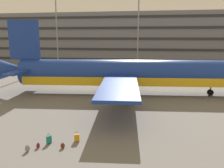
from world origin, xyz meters
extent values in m
plane|color=slate|center=(0.00, 0.00, 0.00)|extent=(600.00, 600.00, 0.00)
cube|color=slate|center=(0.00, 51.51, 8.07)|extent=(171.32, 20.80, 16.15)
cube|color=#2D2D33|center=(0.00, 41.01, 1.61)|extent=(169.60, 0.24, 0.70)
cube|color=#2D2D33|center=(0.00, 41.01, 4.84)|extent=(169.60, 0.24, 0.70)
cube|color=#2D2D33|center=(0.00, 41.01, 8.07)|extent=(169.60, 0.24, 0.70)
cube|color=#2D2D33|center=(0.00, 41.01, 11.30)|extent=(169.60, 0.24, 0.70)
cube|color=#2D2D33|center=(0.00, 41.01, 14.53)|extent=(169.60, 0.24, 0.70)
cylinder|color=navy|center=(0.77, 3.47, 3.36)|extent=(33.20, 7.37, 3.93)
cube|color=yellow|center=(0.77, 3.47, 2.28)|extent=(31.88, 7.15, 1.26)
cone|color=navy|center=(-16.99, 1.59, 3.65)|extent=(5.02, 3.62, 3.14)
cube|color=navy|center=(-15.03, 1.80, 8.27)|extent=(4.72, 0.85, 5.89)
cube|color=navy|center=(-15.02, 5.55, 3.85)|extent=(2.41, 6.05, 0.20)
cube|color=navy|center=(-14.24, -1.87, 3.85)|extent=(2.41, 6.05, 0.20)
cube|color=navy|center=(-1.16, 12.20, 3.06)|extent=(5.83, 14.24, 0.36)
cube|color=navy|center=(0.71, -5.47, 3.06)|extent=(5.83, 14.24, 0.36)
cylinder|color=#9E9EA3|center=(-0.40, 9.78, 1.68)|extent=(3.02, 2.44, 2.16)
cylinder|color=#9E9EA3|center=(0.95, -2.94, 1.68)|extent=(3.02, 2.44, 2.16)
cylinder|color=black|center=(13.23, 4.79, 0.45)|extent=(0.93, 0.44, 0.90)
cylinder|color=slate|center=(13.23, 4.79, 1.15)|extent=(0.20, 0.20, 1.40)
cylinder|color=black|center=(-0.72, 4.99, 0.45)|extent=(0.93, 0.44, 0.90)
cylinder|color=slate|center=(-0.72, 4.99, 1.15)|extent=(0.20, 0.20, 1.40)
cylinder|color=black|center=(-0.37, 1.67, 0.45)|extent=(0.93, 0.44, 0.90)
cylinder|color=slate|center=(-0.37, 1.67, 1.15)|extent=(0.20, 0.20, 1.40)
cylinder|color=gray|center=(-23.15, 34.24, 11.29)|extent=(0.36, 0.36, 22.57)
cylinder|color=gray|center=(0.26, 34.24, 11.42)|extent=(0.36, 0.36, 22.85)
cube|color=orange|center=(-1.67, -14.18, 0.36)|extent=(0.50, 0.41, 0.61)
cylinder|color=#333338|center=(-1.59, -14.06, 0.74)|extent=(0.02, 0.02, 0.16)
cylinder|color=#333338|center=(-1.81, -14.14, 0.74)|extent=(0.02, 0.02, 0.16)
cube|color=black|center=(-1.70, -14.10, 0.82)|extent=(0.23, 0.11, 0.02)
cylinder|color=black|center=(-1.47, -14.21, 0.03)|extent=(0.04, 0.05, 0.05)
cylinder|color=black|center=(-1.79, -14.34, 0.03)|extent=(0.04, 0.05, 0.05)
cylinder|color=black|center=(-1.55, -14.01, 0.03)|extent=(0.04, 0.05, 0.05)
cylinder|color=black|center=(-1.87, -14.14, 0.03)|extent=(0.04, 0.05, 0.05)
cube|color=#147266|center=(-3.85, -14.92, 0.35)|extent=(0.35, 0.47, 0.60)
cylinder|color=#333338|center=(-3.86, -14.79, 0.74)|extent=(0.02, 0.02, 0.16)
cylinder|color=#333338|center=(-3.95, -15.01, 0.74)|extent=(0.02, 0.02, 0.16)
cube|color=black|center=(-3.91, -14.90, 0.82)|extent=(0.11, 0.23, 0.02)
cylinder|color=black|center=(-3.71, -14.79, 0.03)|extent=(0.05, 0.04, 0.05)
cylinder|color=black|center=(-3.84, -15.11, 0.03)|extent=(0.05, 0.04, 0.05)
cylinder|color=black|center=(-3.86, -14.73, 0.03)|extent=(0.05, 0.04, 0.05)
cylinder|color=black|center=(-3.99, -15.05, 0.03)|extent=(0.05, 0.04, 0.05)
ellipsoid|color=gray|center=(-4.88, -16.58, 0.25)|extent=(0.41, 0.40, 0.50)
ellipsoid|color=gray|center=(-4.82, -16.65, 0.18)|extent=(0.26, 0.24, 0.23)
torus|color=black|center=(-4.90, -16.56, 0.51)|extent=(0.07, 0.06, 0.08)
cube|color=black|center=(-4.86, -16.44, 0.25)|extent=(0.04, 0.04, 0.43)
cube|color=black|center=(-5.02, -16.58, 0.25)|extent=(0.04, 0.04, 0.43)
ellipsoid|color=#592619|center=(-2.41, -15.54, 0.21)|extent=(0.41, 0.39, 0.42)
ellipsoid|color=#592619|center=(-2.35, -15.62, 0.15)|extent=(0.25, 0.23, 0.19)
torus|color=black|center=(-2.43, -15.52, 0.43)|extent=(0.07, 0.06, 0.08)
cube|color=black|center=(-2.39, -15.41, 0.21)|extent=(0.04, 0.04, 0.36)
cube|color=black|center=(-2.54, -15.52, 0.21)|extent=(0.04, 0.04, 0.36)
ellipsoid|color=maroon|center=(-4.39, -15.83, 0.21)|extent=(0.38, 0.38, 0.41)
ellipsoid|color=maroon|center=(-4.45, -15.89, 0.14)|extent=(0.23, 0.23, 0.19)
torus|color=black|center=(-4.37, -15.81, 0.42)|extent=(0.07, 0.07, 0.08)
cube|color=black|center=(-4.26, -15.83, 0.21)|extent=(0.04, 0.04, 0.35)
cube|color=black|center=(-4.39, -15.70, 0.21)|extent=(0.04, 0.04, 0.35)
camera|label=1|loc=(4.49, -32.28, 8.82)|focal=38.14mm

